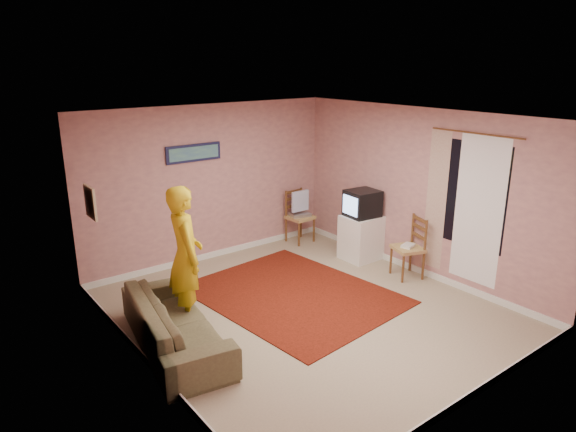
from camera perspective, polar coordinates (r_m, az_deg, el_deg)
ground at (r=7.11m, az=2.00°, el=-10.42°), size 5.00×5.00×0.00m
wall_back at (r=8.61m, az=-8.57°, el=3.59°), size 4.50×0.02×2.60m
wall_front at (r=5.07m, az=20.57°, el=-7.07°), size 4.50×0.02×2.60m
wall_left at (r=5.53m, az=-16.20°, el=-4.62°), size 0.02×5.00×2.60m
wall_right at (r=8.18m, az=14.36°, el=2.52°), size 0.02×5.00×2.60m
ceiling at (r=6.35m, az=2.24°, el=10.90°), size 4.50×5.00×0.02m
baseboard_back at (r=8.98m, az=-8.19°, el=-4.21°), size 4.50×0.02×0.10m
baseboard_front at (r=5.68m, az=19.11°, el=-18.65°), size 4.50×0.02×0.10m
baseboard_left at (r=6.10m, az=-15.11°, el=-15.60°), size 0.02×5.00×0.10m
baseboard_right at (r=8.56m, az=13.70°, el=-5.60°), size 0.02×5.00×0.10m
window at (r=7.64m, az=19.68°, el=2.20°), size 0.01×1.10×1.50m
curtain_sheer at (r=7.60m, az=20.41°, el=0.49°), size 0.01×0.75×2.10m
curtain_floral at (r=7.97m, az=16.13°, el=1.62°), size 0.01×0.35×2.10m
curtain_rod at (r=7.44m, az=20.16°, el=8.63°), size 0.02×1.40×0.02m
picture_back at (r=8.34m, az=-10.43°, el=6.91°), size 0.95×0.04×0.28m
picture_left at (r=6.92m, az=-21.08°, el=1.42°), size 0.04×0.38×0.42m
area_rug at (r=7.53m, az=0.63°, el=-8.69°), size 2.53×3.04×0.02m
tv_cabinet at (r=8.79m, az=8.10°, el=-2.37°), size 0.60×0.54×0.76m
crt_tv at (r=8.61m, az=8.24°, el=1.39°), size 0.56×0.51×0.44m
chair_a at (r=9.46m, az=1.36°, el=0.56°), size 0.47×0.45×0.53m
dvd_player at (r=9.48m, az=1.35°, el=0.18°), size 0.41×0.33×0.06m
blue_throw at (r=9.41m, az=1.36°, el=1.67°), size 0.36×0.05×0.38m
chair_b at (r=8.13m, az=13.24°, el=-2.74°), size 0.54×0.55×0.52m
game_console at (r=8.16m, az=13.20°, el=-3.23°), size 0.24×0.20×0.04m
sofa at (r=6.30m, az=-12.42°, el=-11.53°), size 1.15×2.20×0.61m
person at (r=6.57m, az=-11.31°, el=-4.40°), size 0.58×0.75×1.82m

